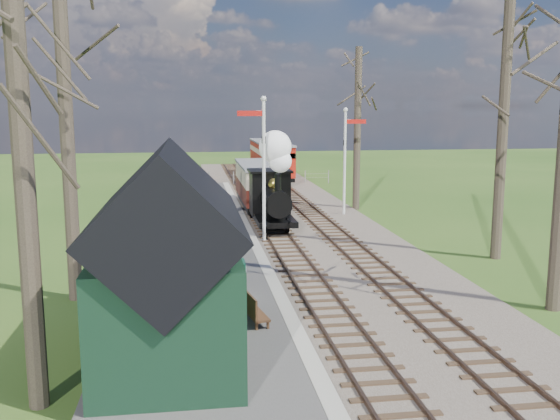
{
  "coord_description": "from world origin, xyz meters",
  "views": [
    {
      "loc": [
        -3.77,
        -9.96,
        5.8
      ],
      "look_at": [
        -0.17,
        14.91,
        1.6
      ],
      "focal_mm": 40.0,
      "sensor_mm": 36.0,
      "label": 1
    }
  ],
  "objects": [
    {
      "name": "distant_hills",
      "position": [
        1.4,
        64.38,
        -16.21
      ],
      "size": [
        114.4,
        48.0,
        22.02
      ],
      "color": "#385B23",
      "rests_on": "ground"
    },
    {
      "name": "ballast_bed",
      "position": [
        1.3,
        22.0,
        0.05
      ],
      "size": [
        8.0,
        60.0,
        0.1
      ],
      "primitive_type": "cube",
      "color": "brown",
      "rests_on": "ground"
    },
    {
      "name": "track_near",
      "position": [
        0.0,
        22.0,
        0.1
      ],
      "size": [
        1.6,
        60.0,
        0.15
      ],
      "color": "brown",
      "rests_on": "ground"
    },
    {
      "name": "track_far",
      "position": [
        2.6,
        22.0,
        0.1
      ],
      "size": [
        1.6,
        60.0,
        0.15
      ],
      "color": "brown",
      "rests_on": "ground"
    },
    {
      "name": "platform",
      "position": [
        -3.5,
        14.0,
        0.1
      ],
      "size": [
        5.0,
        44.0,
        0.2
      ],
      "primitive_type": "cube",
      "color": "#474442",
      "rests_on": "ground"
    },
    {
      "name": "coping_strip",
      "position": [
        -1.2,
        14.0,
        0.1
      ],
      "size": [
        0.4,
        44.0,
        0.21
      ],
      "primitive_type": "cube",
      "color": "#B2AD9E",
      "rests_on": "ground"
    },
    {
      "name": "station_shed",
      "position": [
        -4.3,
        4.0,
        2.27
      ],
      "size": [
        3.25,
        6.3,
        4.78
      ],
      "color": "black",
      "rests_on": "platform"
    },
    {
      "name": "semaphore_near",
      "position": [
        -0.77,
        16.0,
        3.62
      ],
      "size": [
        1.22,
        0.24,
        6.22
      ],
      "color": "silver",
      "rests_on": "ground"
    },
    {
      "name": "semaphore_far",
      "position": [
        4.37,
        22.0,
        3.35
      ],
      "size": [
        1.22,
        0.24,
        5.72
      ],
      "color": "silver",
      "rests_on": "ground"
    },
    {
      "name": "bare_trees",
      "position": [
        1.33,
        10.1,
        5.21
      ],
      "size": [
        15.51,
        22.39,
        12.0
      ],
      "color": "#382D23",
      "rests_on": "ground"
    },
    {
      "name": "fence_line",
      "position": [
        0.3,
        36.0,
        0.55
      ],
      "size": [
        12.6,
        0.08,
        1.0
      ],
      "color": "slate",
      "rests_on": "ground"
    },
    {
      "name": "locomotive",
      "position": [
        -0.01,
        18.31,
        2.1
      ],
      "size": [
        1.83,
        4.26,
        4.56
      ],
      "color": "black",
      "rests_on": "ground"
    },
    {
      "name": "coach",
      "position": [
        0.0,
        24.38,
        1.54
      ],
      "size": [
        2.13,
        7.3,
        2.24
      ],
      "color": "black",
      "rests_on": "ground"
    },
    {
      "name": "red_carriage_a",
      "position": [
        2.6,
        36.48,
        1.65
      ],
      "size": [
        2.3,
        5.71,
        2.42
      ],
      "color": "black",
      "rests_on": "ground"
    },
    {
      "name": "red_carriage_b",
      "position": [
        2.6,
        41.98,
        1.65
      ],
      "size": [
        2.3,
        5.71,
        2.42
      ],
      "color": "black",
      "rests_on": "ground"
    },
    {
      "name": "sign_board",
      "position": [
        -2.28,
        7.73,
        0.76
      ],
      "size": [
        0.12,
        0.77,
        1.12
      ],
      "color": "#0F4A33",
      "rests_on": "platform"
    },
    {
      "name": "bench",
      "position": [
        -2.26,
        5.63,
        0.57
      ],
      "size": [
        0.65,
        1.44,
        0.79
      ],
      "color": "#4F311C",
      "rests_on": "platform"
    },
    {
      "name": "person",
      "position": [
        -2.97,
        3.81,
        0.92
      ],
      "size": [
        0.36,
        0.53,
        1.44
      ],
      "primitive_type": "imported",
      "rotation": [
        0.0,
        0.0,
        1.54
      ],
      "color": "#1B1E30",
      "rests_on": "platform"
    }
  ]
}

